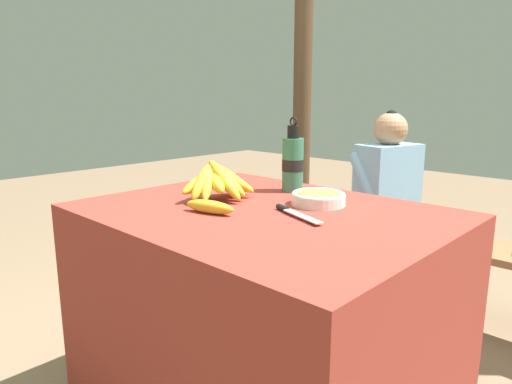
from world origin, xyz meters
TOP-DOWN VIEW (x-y plane):
  - market_counter at (0.00, 0.00)m, footprint 1.19×0.93m
  - banana_bunch_ripe at (-0.22, -0.01)m, footprint 0.20×0.31m
  - serving_bowl at (0.10, 0.18)m, footprint 0.19×0.19m
  - water_bottle at (-0.12, 0.30)m, footprint 0.09×0.09m
  - loose_banana_front at (-0.09, -0.16)m, footprint 0.19×0.09m
  - knife at (0.12, 0.01)m, footprint 0.24×0.10m
  - wooden_bench at (0.08, 1.23)m, footprint 1.66×0.32m
  - seated_vendor at (-0.21, 1.21)m, footprint 0.46×0.43m
  - support_post_near at (-1.08, 1.58)m, footprint 0.13×0.13m

SIDE VIEW (x-z plane):
  - wooden_bench at x=0.08m, z-range 0.15..0.60m
  - market_counter at x=0.00m, z-range 0.00..0.80m
  - seated_vendor at x=-0.21m, z-range 0.09..1.19m
  - knife at x=0.12m, z-range 0.80..0.82m
  - loose_banana_front at x=-0.09m, z-range 0.80..0.84m
  - serving_bowl at x=0.10m, z-range 0.80..0.85m
  - banana_bunch_ripe at x=-0.22m, z-range 0.80..0.95m
  - water_bottle at x=-0.12m, z-range 0.77..1.06m
  - support_post_near at x=-1.08m, z-range 0.00..2.38m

